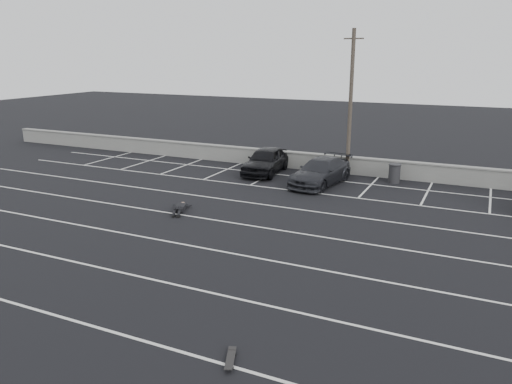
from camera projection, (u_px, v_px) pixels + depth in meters
The scene contains 9 objects.
ground at pixel (194, 246), 18.70m from camera, with size 120.00×120.00×0.00m, color black.
seawall at pixel (314, 161), 30.77m from camera, with size 50.00×0.45×1.06m.
stall_lines at pixel (244, 213), 22.58m from camera, with size 36.00×20.05×0.01m.
car_left at pixel (266, 160), 29.94m from camera, with size 1.86×4.61×1.57m, color black.
car_right at pixel (320, 172), 27.38m from camera, with size 1.99×4.90×1.42m, color #232429.
utility_pole at pixel (350, 104), 28.15m from camera, with size 1.11×0.22×8.32m.
trash_bin at pixel (394, 173), 27.79m from camera, with size 0.90×0.90×1.07m.
person at pixel (181, 205), 23.02m from camera, with size 1.70×2.47×0.46m, color black, non-canonical shape.
skateboard at pixel (230, 359), 11.68m from camera, with size 0.46×0.78×0.09m.
Camera 1 is at (9.53, -14.83, 6.98)m, focal length 35.00 mm.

